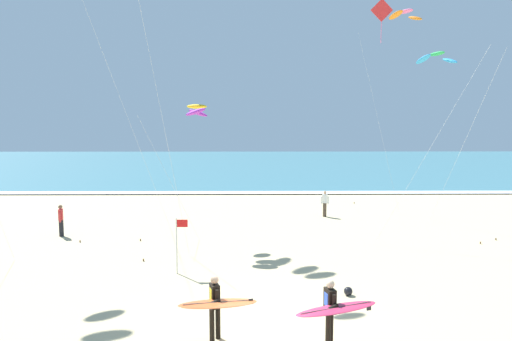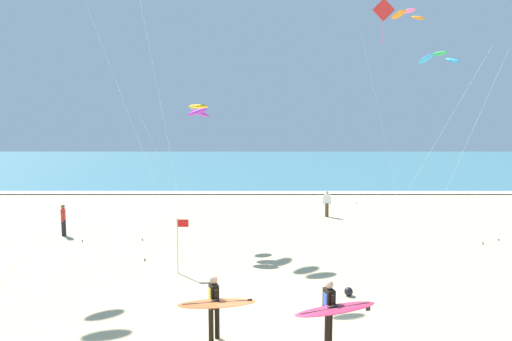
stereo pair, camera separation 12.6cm
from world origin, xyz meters
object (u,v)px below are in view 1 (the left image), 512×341
(surfer_lead, at_px, (333,309))
(bystander_white_top, at_px, (325,203))
(kite_arc_rose_outer, at_px, (406,15))
(lifeguard_flag, at_px, (178,240))
(kite_diamond_scarlet_close, at_px, (387,25))
(surfer_trailing, at_px, (216,303))
(bystander_red_top, at_px, (61,220))
(beach_ball, at_px, (348,291))
(kite_arc_golden_low, at_px, (197,111))
(kite_arc_emerald_mid, at_px, (437,58))

(surfer_lead, height_order, bystander_white_top, surfer_lead)
(kite_arc_rose_outer, xyz_separation_m, lifeguard_flag, (-11.96, -10.86, -10.83))
(kite_arc_rose_outer, relative_size, bystander_white_top, 7.82)
(kite_diamond_scarlet_close, relative_size, kite_arc_rose_outer, 0.89)
(surfer_trailing, relative_size, kite_diamond_scarlet_close, 0.19)
(bystander_red_top, bearing_deg, surfer_lead, -43.97)
(beach_ball, bearing_deg, kite_arc_golden_low, 129.53)
(surfer_trailing, xyz_separation_m, bystander_red_top, (-8.62, 10.74, -0.23))
(surfer_lead, bearing_deg, bystander_red_top, 136.03)
(kite_arc_golden_low, bearing_deg, lifeguard_flag, -91.80)
(kite_arc_golden_low, xyz_separation_m, lifeguard_flag, (-0.15, -4.76, -4.92))
(kite_arc_golden_low, bearing_deg, beach_ball, -50.47)
(surfer_trailing, xyz_separation_m, beach_ball, (4.00, 3.06, -0.91))
(kite_arc_rose_outer, bearing_deg, kite_diamond_scarlet_close, -114.96)
(kite_arc_golden_low, bearing_deg, surfer_trailing, -80.35)
(bystander_white_top, relative_size, bystander_red_top, 1.00)
(kite_diamond_scarlet_close, distance_m, bystander_white_top, 11.17)
(surfer_trailing, xyz_separation_m, bystander_white_top, (5.32, 15.33, -0.23))
(surfer_lead, relative_size, beach_ball, 7.62)
(surfer_lead, distance_m, beach_ball, 3.69)
(surfer_lead, distance_m, kite_arc_rose_outer, 21.07)
(kite_diamond_scarlet_close, xyz_separation_m, beach_ball, (-2.86, -6.02, -9.79))
(surfer_trailing, bearing_deg, kite_arc_emerald_mid, 51.41)
(surfer_lead, bearing_deg, kite_arc_rose_outer, 66.08)
(kite_arc_golden_low, bearing_deg, kite_diamond_scarlet_close, -5.87)
(bystander_red_top, distance_m, beach_ball, 14.79)
(kite_arc_golden_low, xyz_separation_m, bystander_white_top, (7.01, 5.37, -5.38))
(surfer_lead, relative_size, surfer_trailing, 1.03)
(kite_arc_emerald_mid, xyz_separation_m, beach_ball, (-7.31, -11.11, -9.14))
(beach_ball, bearing_deg, surfer_trailing, -142.61)
(surfer_trailing, bearing_deg, bystander_white_top, 70.87)
(kite_arc_emerald_mid, relative_size, beach_ball, 34.41)
(kite_arc_golden_low, distance_m, bystander_red_top, 8.81)
(kite_diamond_scarlet_close, xyz_separation_m, bystander_red_top, (-15.49, 1.66, -9.12))
(surfer_trailing, height_order, beach_ball, surfer_trailing)
(kite_diamond_scarlet_close, distance_m, kite_arc_rose_outer, 8.00)
(kite_diamond_scarlet_close, xyz_separation_m, lifeguard_flag, (-8.71, -3.88, -8.67))
(surfer_lead, relative_size, kite_arc_golden_low, 0.33)
(surfer_lead, bearing_deg, bystander_white_top, 81.03)
(kite_arc_golden_low, height_order, lifeguard_flag, kite_arc_golden_low)
(kite_diamond_scarlet_close, bearing_deg, beach_ball, -115.44)
(kite_arc_emerald_mid, relative_size, lifeguard_flag, 4.59)
(kite_arc_rose_outer, height_order, bystander_white_top, kite_arc_rose_outer)
(surfer_trailing, relative_size, lifeguard_flag, 0.99)
(kite_arc_emerald_mid, relative_size, bystander_white_top, 6.06)
(beach_ball, bearing_deg, kite_arc_rose_outer, 64.82)
(surfer_lead, xyz_separation_m, beach_ball, (1.16, 3.39, -0.90))
(kite_arc_golden_low, height_order, beach_ball, kite_arc_golden_low)
(kite_arc_emerald_mid, xyz_separation_m, lifeguard_flag, (-13.15, -8.97, -8.02))
(surfer_trailing, xyz_separation_m, lifeguard_flag, (-1.84, 5.20, 0.22))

